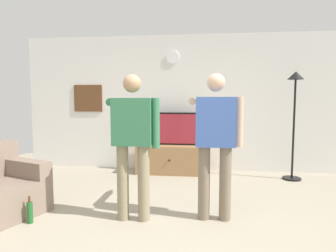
{
  "coord_description": "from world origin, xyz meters",
  "views": [
    {
      "loc": [
        0.46,
        -3.02,
        1.45
      ],
      "look_at": [
        -0.05,
        1.2,
        1.05
      ],
      "focal_mm": 31.54,
      "sensor_mm": 36.0,
      "label": 1
    }
  ],
  "objects_px": {
    "wall_clock": "(173,57)",
    "floor_lamp": "(295,103)",
    "person_standing_nearer_couch": "(215,137)",
    "tv_stand": "(171,159)",
    "television": "(171,129)",
    "person_standing_nearer_lamp": "(133,138)",
    "beverage_bottle": "(30,212)",
    "framed_picture": "(88,98)"
  },
  "relations": [
    {
      "from": "wall_clock",
      "to": "floor_lamp",
      "type": "bearing_deg",
      "value": -12.68
    },
    {
      "from": "person_standing_nearer_couch",
      "to": "wall_clock",
      "type": "bearing_deg",
      "value": 107.48
    },
    {
      "from": "tv_stand",
      "to": "television",
      "type": "distance_m",
      "value": 0.59
    },
    {
      "from": "television",
      "to": "person_standing_nearer_lamp",
      "type": "relative_size",
      "value": 0.61
    },
    {
      "from": "beverage_bottle",
      "to": "wall_clock",
      "type": "bearing_deg",
      "value": 63.94
    },
    {
      "from": "person_standing_nearer_couch",
      "to": "framed_picture",
      "type": "bearing_deg",
      "value": 136.19
    },
    {
      "from": "person_standing_nearer_lamp",
      "to": "beverage_bottle",
      "type": "bearing_deg",
      "value": -167.74
    },
    {
      "from": "framed_picture",
      "to": "person_standing_nearer_lamp",
      "type": "bearing_deg",
      "value": -58.49
    },
    {
      "from": "wall_clock",
      "to": "person_standing_nearer_lamp",
      "type": "height_order",
      "value": "wall_clock"
    },
    {
      "from": "floor_lamp",
      "to": "person_standing_nearer_couch",
      "type": "bearing_deg",
      "value": -126.96
    },
    {
      "from": "person_standing_nearer_lamp",
      "to": "beverage_bottle",
      "type": "height_order",
      "value": "person_standing_nearer_lamp"
    },
    {
      "from": "person_standing_nearer_lamp",
      "to": "wall_clock",
      "type": "bearing_deg",
      "value": 85.56
    },
    {
      "from": "television",
      "to": "tv_stand",
      "type": "bearing_deg",
      "value": -90.0
    },
    {
      "from": "person_standing_nearer_lamp",
      "to": "tv_stand",
      "type": "bearing_deg",
      "value": 85.0
    },
    {
      "from": "floor_lamp",
      "to": "person_standing_nearer_couch",
      "type": "distance_m",
      "value": 2.43
    },
    {
      "from": "wall_clock",
      "to": "television",
      "type": "bearing_deg",
      "value": -90.0
    },
    {
      "from": "framed_picture",
      "to": "person_standing_nearer_couch",
      "type": "height_order",
      "value": "person_standing_nearer_couch"
    },
    {
      "from": "framed_picture",
      "to": "beverage_bottle",
      "type": "relative_size",
      "value": 1.88
    },
    {
      "from": "wall_clock",
      "to": "floor_lamp",
      "type": "relative_size",
      "value": 0.13
    },
    {
      "from": "television",
      "to": "floor_lamp",
      "type": "xyz_separation_m",
      "value": [
        2.21,
        -0.25,
        0.51
      ]
    },
    {
      "from": "television",
      "to": "wall_clock",
      "type": "height_order",
      "value": "wall_clock"
    },
    {
      "from": "tv_stand",
      "to": "television",
      "type": "bearing_deg",
      "value": 90.0
    },
    {
      "from": "floor_lamp",
      "to": "person_standing_nearer_lamp",
      "type": "relative_size",
      "value": 1.11
    },
    {
      "from": "television",
      "to": "person_standing_nearer_couch",
      "type": "distance_m",
      "value": 2.31
    },
    {
      "from": "wall_clock",
      "to": "beverage_bottle",
      "type": "distance_m",
      "value": 3.78
    },
    {
      "from": "tv_stand",
      "to": "person_standing_nearer_lamp",
      "type": "bearing_deg",
      "value": -95.0
    },
    {
      "from": "beverage_bottle",
      "to": "framed_picture",
      "type": "bearing_deg",
      "value": 97.95
    },
    {
      "from": "floor_lamp",
      "to": "person_standing_nearer_couch",
      "type": "xyz_separation_m",
      "value": [
        -1.45,
        -1.92,
        -0.37
      ]
    },
    {
      "from": "person_standing_nearer_couch",
      "to": "beverage_bottle",
      "type": "relative_size",
      "value": 5.45
    },
    {
      "from": "beverage_bottle",
      "to": "person_standing_nearer_couch",
      "type": "bearing_deg",
      "value": 10.28
    },
    {
      "from": "television",
      "to": "beverage_bottle",
      "type": "xyz_separation_m",
      "value": [
        -1.37,
        -2.56,
        -0.73
      ]
    },
    {
      "from": "framed_picture",
      "to": "person_standing_nearer_couch",
      "type": "xyz_separation_m",
      "value": [
        2.53,
        -2.42,
        -0.45
      ]
    },
    {
      "from": "tv_stand",
      "to": "television",
      "type": "relative_size",
      "value": 1.24
    },
    {
      "from": "tv_stand",
      "to": "beverage_bottle",
      "type": "relative_size",
      "value": 4.09
    },
    {
      "from": "tv_stand",
      "to": "wall_clock",
      "type": "xyz_separation_m",
      "value": [
        0.0,
        0.29,
        1.99
      ]
    },
    {
      "from": "wall_clock",
      "to": "floor_lamp",
      "type": "distance_m",
      "value": 2.43
    },
    {
      "from": "tv_stand",
      "to": "wall_clock",
      "type": "relative_size",
      "value": 5.22
    },
    {
      "from": "floor_lamp",
      "to": "person_standing_nearer_lamp",
      "type": "height_order",
      "value": "floor_lamp"
    },
    {
      "from": "wall_clock",
      "to": "beverage_bottle",
      "type": "relative_size",
      "value": 0.78
    },
    {
      "from": "floor_lamp",
      "to": "beverage_bottle",
      "type": "height_order",
      "value": "floor_lamp"
    },
    {
      "from": "floor_lamp",
      "to": "person_standing_nearer_couch",
      "type": "height_order",
      "value": "floor_lamp"
    },
    {
      "from": "television",
      "to": "beverage_bottle",
      "type": "height_order",
      "value": "television"
    }
  ]
}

